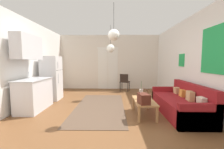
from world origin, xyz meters
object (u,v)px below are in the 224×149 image
at_px(accent_chair, 125,81).
at_px(bamboo_vase, 141,94).
at_px(handbag, 144,99).
at_px(coffee_table, 144,102).
at_px(refrigerator, 52,78).
at_px(couch, 182,104).
at_px(pendant_lamp_near, 114,35).
at_px(pendant_lamp_far, 111,48).

bearing_deg(accent_chair, bamboo_vase, 111.93).
bearing_deg(handbag, bamboo_vase, 87.23).
relative_size(coffee_table, bamboo_vase, 2.07).
bearing_deg(coffee_table, refrigerator, 153.72).
distance_m(refrigerator, accent_chair, 3.12).
relative_size(couch, pendant_lamp_near, 2.30).
relative_size(bamboo_vase, refrigerator, 0.30).
xyz_separation_m(couch, pendant_lamp_far, (-1.90, 1.61, 1.60)).
bearing_deg(bamboo_vase, coffee_table, -66.05).
height_order(handbag, accent_chair, accent_chair).
bearing_deg(couch, pendant_lamp_near, -168.49).
bearing_deg(pendant_lamp_far, handbag, -67.72).
xyz_separation_m(pendant_lamp_near, pendant_lamp_far, (-0.12, 1.97, -0.12)).
bearing_deg(accent_chair, refrigerator, 45.06).
height_order(bamboo_vase, pendant_lamp_far, pendant_lamp_far).
bearing_deg(handbag, coffee_table, 76.51).
bearing_deg(accent_chair, pendant_lamp_far, 80.83).
distance_m(bamboo_vase, accent_chair, 2.82).
relative_size(pendant_lamp_near, pendant_lamp_far, 0.86).
height_order(bamboo_vase, pendant_lamp_near, pendant_lamp_near).
height_order(bamboo_vase, refrigerator, refrigerator).
xyz_separation_m(coffee_table, refrigerator, (-3.02, 1.49, 0.44)).
relative_size(couch, bamboo_vase, 4.07).
bearing_deg(couch, refrigerator, 160.71).
relative_size(coffee_table, refrigerator, 0.63).
xyz_separation_m(coffee_table, handbag, (-0.07, -0.31, 0.17)).
distance_m(couch, refrigerator, 4.30).
xyz_separation_m(coffee_table, accent_chair, (-0.28, 2.93, 0.13)).
xyz_separation_m(handbag, refrigerator, (-2.95, 1.80, 0.27)).
height_order(handbag, pendant_lamp_far, pendant_lamp_far).
distance_m(couch, pendant_lamp_near, 2.50).
relative_size(refrigerator, pendant_lamp_far, 1.61).
xyz_separation_m(coffee_table, bamboo_vase, (-0.05, 0.12, 0.18)).
bearing_deg(coffee_table, pendant_lamp_far, 117.87).
height_order(couch, coffee_table, couch).
xyz_separation_m(bamboo_vase, refrigerator, (-2.97, 1.37, 0.26)).
xyz_separation_m(accent_chair, pendant_lamp_far, (-0.62, -1.24, 1.39)).
xyz_separation_m(bamboo_vase, handbag, (-0.02, -0.43, -0.01)).
distance_m(refrigerator, pendant_lamp_near, 3.10).
relative_size(couch, handbag, 5.41).
bearing_deg(bamboo_vase, pendant_lamp_far, 118.16).
xyz_separation_m(couch, pendant_lamp_near, (-1.78, -0.36, 1.71)).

